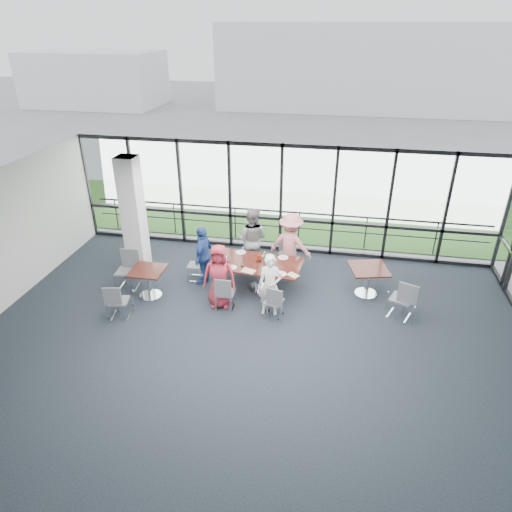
% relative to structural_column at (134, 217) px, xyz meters
% --- Properties ---
extents(floor, '(12.00, 10.00, 0.02)m').
position_rel_structural_column_xyz_m(floor, '(3.60, -3.00, -1.61)').
color(floor, black).
rests_on(floor, ground).
extents(ceiling, '(12.00, 10.00, 0.04)m').
position_rel_structural_column_xyz_m(ceiling, '(3.60, -3.00, 1.60)').
color(ceiling, silver).
rests_on(ceiling, ground).
extents(curtain_wall_back, '(12.00, 0.10, 3.20)m').
position_rel_structural_column_xyz_m(curtain_wall_back, '(3.60, 2.00, 0.00)').
color(curtain_wall_back, white).
rests_on(curtain_wall_back, ground).
extents(structural_column, '(0.50, 0.50, 3.20)m').
position_rel_structural_column_xyz_m(structural_column, '(0.00, 0.00, 0.00)').
color(structural_column, white).
rests_on(structural_column, ground).
extents(apron, '(80.00, 70.00, 0.02)m').
position_rel_structural_column_xyz_m(apron, '(3.60, 7.00, -1.62)').
color(apron, gray).
rests_on(apron, ground).
extents(grass_strip, '(80.00, 5.00, 0.01)m').
position_rel_structural_column_xyz_m(grass_strip, '(3.60, 5.00, -1.59)').
color(grass_strip, '#336222').
rests_on(grass_strip, ground).
extents(hangar_main, '(24.00, 10.00, 6.00)m').
position_rel_structural_column_xyz_m(hangar_main, '(7.60, 29.00, 1.40)').
color(hangar_main, white).
rests_on(hangar_main, ground).
extents(hangar_aux, '(10.00, 6.00, 4.00)m').
position_rel_structural_column_xyz_m(hangar_aux, '(-14.40, 25.00, 0.40)').
color(hangar_aux, white).
rests_on(hangar_aux, ground).
extents(guard_rail, '(12.00, 0.06, 0.06)m').
position_rel_structural_column_xyz_m(guard_rail, '(3.60, 2.60, -1.10)').
color(guard_rail, '#2D2D33').
rests_on(guard_rail, ground).
extents(main_table, '(2.25, 1.35, 0.75)m').
position_rel_structural_column_xyz_m(main_table, '(3.37, -0.34, -0.96)').
color(main_table, '#36110E').
rests_on(main_table, ground).
extents(side_table_left, '(0.80, 0.80, 0.75)m').
position_rel_structural_column_xyz_m(side_table_left, '(0.78, -1.18, -0.98)').
color(side_table_left, '#36110E').
rests_on(side_table_left, ground).
extents(side_table_right, '(1.08, 1.08, 0.75)m').
position_rel_structural_column_xyz_m(side_table_right, '(6.10, -0.08, -0.96)').
color(side_table_right, '#36110E').
rests_on(side_table_right, ground).
extents(diner_near_left, '(0.84, 0.60, 1.60)m').
position_rel_structural_column_xyz_m(diner_near_left, '(2.61, -1.25, -0.80)').
color(diner_near_left, '#AF2B3B').
rests_on(diner_near_left, ground).
extents(diner_near_right, '(0.58, 0.45, 1.51)m').
position_rel_structural_column_xyz_m(diner_near_right, '(3.84, -1.35, -0.85)').
color(diner_near_right, white).
rests_on(diner_near_right, ground).
extents(diner_far_left, '(0.91, 0.60, 1.80)m').
position_rel_structural_column_xyz_m(diner_far_left, '(3.01, 0.67, -0.70)').
color(diner_far_left, gray).
rests_on(diner_far_left, ground).
extents(diner_far_right, '(1.24, 0.84, 1.76)m').
position_rel_structural_column_xyz_m(diner_far_right, '(4.07, 0.57, -0.72)').
color(diner_far_right, pink).
rests_on(diner_far_right, ground).
extents(diner_end, '(0.59, 0.97, 1.59)m').
position_rel_structural_column_xyz_m(diner_end, '(1.92, -0.27, -0.80)').
color(diner_end, '#284792').
rests_on(diner_end, ground).
extents(chair_main_nl, '(0.43, 0.43, 0.86)m').
position_rel_structural_column_xyz_m(chair_main_nl, '(2.77, -1.35, -1.17)').
color(chair_main_nl, slate).
rests_on(chair_main_nl, ground).
extents(chair_main_nr, '(0.49, 0.49, 0.83)m').
position_rel_structural_column_xyz_m(chair_main_nr, '(3.95, -1.49, -1.19)').
color(chair_main_nr, slate).
rests_on(chair_main_nr, ground).
extents(chair_main_fl, '(0.46, 0.46, 0.89)m').
position_rel_structural_column_xyz_m(chair_main_fl, '(2.89, 0.86, -1.15)').
color(chair_main_fl, slate).
rests_on(chair_main_fl, ground).
extents(chair_main_fr, '(0.51, 0.51, 0.94)m').
position_rel_structural_column_xyz_m(chair_main_fr, '(3.95, 0.77, -1.13)').
color(chair_main_fr, slate).
rests_on(chair_main_fr, ground).
extents(chair_main_end, '(0.43, 0.43, 0.83)m').
position_rel_structural_column_xyz_m(chair_main_end, '(1.67, -0.17, -1.18)').
color(chair_main_end, slate).
rests_on(chair_main_end, ground).
extents(chair_spare_la, '(0.50, 0.50, 0.86)m').
position_rel_structural_column_xyz_m(chair_spare_la, '(0.45, -2.16, -1.17)').
color(chair_spare_la, slate).
rests_on(chair_spare_la, ground).
extents(chair_spare_lb, '(0.54, 0.54, 1.00)m').
position_rel_structural_column_xyz_m(chair_spare_lb, '(0.09, -0.94, -1.10)').
color(chair_spare_lb, slate).
rests_on(chair_spare_lb, ground).
extents(chair_spare_r, '(0.62, 0.62, 0.96)m').
position_rel_structural_column_xyz_m(chair_spare_r, '(6.83, -0.93, -1.12)').
color(chair_spare_r, slate).
rests_on(chair_spare_r, ground).
extents(plate_nl, '(0.24, 0.24, 0.01)m').
position_rel_structural_column_xyz_m(plate_nl, '(2.78, -0.70, -0.84)').
color(plate_nl, white).
rests_on(plate_nl, main_table).
extents(plate_nr, '(0.27, 0.27, 0.01)m').
position_rel_structural_column_xyz_m(plate_nr, '(4.01, -0.79, -0.84)').
color(plate_nr, white).
rests_on(plate_nr, main_table).
extents(plate_fl, '(0.27, 0.27, 0.01)m').
position_rel_structural_column_xyz_m(plate_fl, '(2.82, 0.14, -0.84)').
color(plate_fl, white).
rests_on(plate_fl, main_table).
extents(plate_fr, '(0.27, 0.27, 0.01)m').
position_rel_structural_column_xyz_m(plate_fr, '(3.95, 0.06, -0.84)').
color(plate_fr, white).
rests_on(plate_fr, main_table).
extents(plate_end, '(0.27, 0.27, 0.01)m').
position_rel_structural_column_xyz_m(plate_end, '(2.41, -0.20, -0.84)').
color(plate_end, white).
rests_on(plate_end, main_table).
extents(tumbler_a, '(0.06, 0.06, 0.13)m').
position_rel_structural_column_xyz_m(tumbler_a, '(3.02, -0.59, -0.79)').
color(tumbler_a, white).
rests_on(tumbler_a, main_table).
extents(tumbler_b, '(0.07, 0.07, 0.15)m').
position_rel_structural_column_xyz_m(tumbler_b, '(3.64, -0.62, -0.78)').
color(tumbler_b, white).
rests_on(tumbler_b, main_table).
extents(tumbler_c, '(0.08, 0.08, 0.15)m').
position_rel_structural_column_xyz_m(tumbler_c, '(3.48, -0.01, -0.77)').
color(tumbler_c, white).
rests_on(tumbler_c, main_table).
extents(tumbler_d, '(0.07, 0.07, 0.13)m').
position_rel_structural_column_xyz_m(tumbler_d, '(2.62, -0.43, -0.78)').
color(tumbler_d, white).
rests_on(tumbler_d, main_table).
extents(menu_a, '(0.38, 0.32, 0.00)m').
position_rel_structural_column_xyz_m(menu_a, '(3.22, -0.78, -0.85)').
color(menu_a, white).
rests_on(menu_a, main_table).
extents(menu_b, '(0.34, 0.32, 0.00)m').
position_rel_structural_column_xyz_m(menu_b, '(4.30, -0.78, -0.85)').
color(menu_b, white).
rests_on(menu_b, main_table).
extents(menu_c, '(0.34, 0.31, 0.00)m').
position_rel_structural_column_xyz_m(menu_c, '(3.54, 0.08, -0.85)').
color(menu_c, white).
rests_on(menu_c, main_table).
extents(condiment_caddy, '(0.10, 0.07, 0.04)m').
position_rel_structural_column_xyz_m(condiment_caddy, '(3.38, -0.26, -0.83)').
color(condiment_caddy, black).
rests_on(condiment_caddy, main_table).
extents(ketchup_bottle, '(0.06, 0.06, 0.18)m').
position_rel_structural_column_xyz_m(ketchup_bottle, '(3.37, -0.27, -0.76)').
color(ketchup_bottle, '#AD1804').
rests_on(ketchup_bottle, main_table).
extents(green_bottle, '(0.05, 0.05, 0.20)m').
position_rel_structural_column_xyz_m(green_bottle, '(3.51, -0.24, -0.75)').
color(green_bottle, '#297B2F').
rests_on(green_bottle, main_table).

